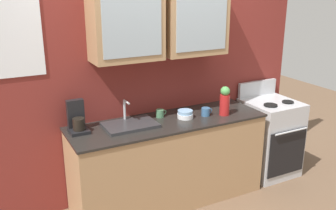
{
  "coord_description": "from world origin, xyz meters",
  "views": [
    {
      "loc": [
        -1.63,
        -3.13,
        2.2
      ],
      "look_at": [
        -0.0,
        0.0,
        1.04
      ],
      "focal_mm": 40.92,
      "sensor_mm": 36.0,
      "label": 1
    }
  ],
  "objects": [
    {
      "name": "counter",
      "position": [
        0.0,
        0.0,
        0.44
      ],
      "size": [
        1.98,
        0.63,
        0.88
      ],
      "color": "#A87F56",
      "rests_on": "ground_plane"
    },
    {
      "name": "coffee_maker",
      "position": [
        -0.86,
        0.14,
        0.99
      ],
      "size": [
        0.17,
        0.2,
        0.29
      ],
      "color": "black",
      "rests_on": "counter"
    },
    {
      "name": "cup_near_bowls",
      "position": [
        0.41,
        -0.04,
        0.92
      ],
      "size": [
        0.12,
        0.09,
        0.08
      ],
      "color": "#38608C",
      "rests_on": "counter"
    },
    {
      "name": "bowl_stack",
      "position": [
        0.19,
        -0.01,
        0.92
      ],
      "size": [
        0.16,
        0.16,
        0.08
      ],
      "color": "white",
      "rests_on": "counter"
    },
    {
      "name": "back_wall_unit",
      "position": [
        -0.01,
        0.3,
        1.45
      ],
      "size": [
        3.46,
        0.43,
        2.55
      ],
      "color": "maroon",
      "rests_on": "ground_plane"
    },
    {
      "name": "vase",
      "position": [
        0.59,
        -0.11,
        1.03
      ],
      "size": [
        0.1,
        0.1,
        0.3
      ],
      "color": "#B21E1E",
      "rests_on": "counter"
    },
    {
      "name": "stove_range",
      "position": [
        1.34,
        -0.0,
        0.45
      ],
      "size": [
        0.56,
        0.63,
        1.06
      ],
      "color": "silver",
      "rests_on": "ground_plane"
    },
    {
      "name": "sink_faucet",
      "position": [
        -0.39,
        0.03,
        0.9
      ],
      "size": [
        0.49,
        0.33,
        0.23
      ],
      "color": "#2D2D30",
      "rests_on": "counter"
    },
    {
      "name": "ground_plane",
      "position": [
        0.0,
        0.0,
        0.0
      ],
      "size": [
        10.0,
        10.0,
        0.0
      ],
      "primitive_type": "plane",
      "color": "brown"
    },
    {
      "name": "cup_near_sink",
      "position": [
        -0.02,
        0.13,
        0.92
      ],
      "size": [
        0.11,
        0.08,
        0.08
      ],
      "color": "#4C7F59",
      "rests_on": "counter"
    }
  ]
}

